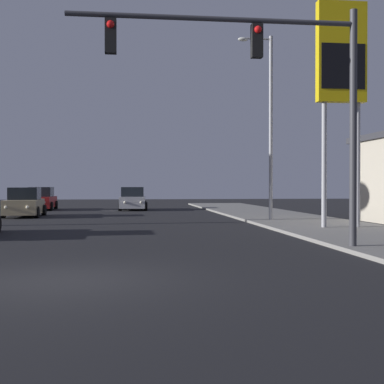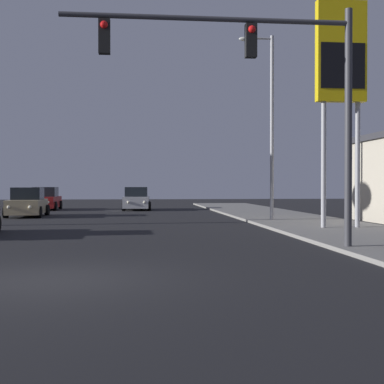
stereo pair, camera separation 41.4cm
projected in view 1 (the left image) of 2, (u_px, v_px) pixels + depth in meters
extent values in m
plane|color=black|center=(61.00, 280.00, 10.03)|extent=(120.00, 120.00, 0.00)
cube|color=gray|center=(338.00, 229.00, 21.11)|extent=(5.00, 60.00, 0.12)
cube|color=tan|center=(24.00, 207.00, 30.58)|extent=(1.95, 4.26, 0.80)
cube|color=black|center=(25.00, 194.00, 30.72)|extent=(1.67, 2.06, 0.70)
cylinder|color=black|center=(3.00, 212.00, 29.18)|extent=(0.24, 0.64, 0.64)
cylinder|color=black|center=(37.00, 212.00, 29.40)|extent=(0.24, 0.64, 0.64)
cylinder|color=black|center=(13.00, 210.00, 31.77)|extent=(0.24, 0.64, 0.64)
cylinder|color=black|center=(44.00, 210.00, 31.98)|extent=(0.24, 0.64, 0.64)
sphere|color=#F2EACC|center=(6.00, 207.00, 28.41)|extent=(0.18, 0.18, 0.18)
sphere|color=#F2EACC|center=(27.00, 207.00, 28.54)|extent=(0.18, 0.18, 0.18)
cube|color=#B7B7BC|center=(133.00, 202.00, 39.07)|extent=(1.96, 4.27, 0.80)
cube|color=black|center=(133.00, 192.00, 39.21)|extent=(1.68, 2.06, 0.70)
cylinder|color=black|center=(120.00, 206.00, 37.67)|extent=(0.24, 0.64, 0.64)
cylinder|color=black|center=(146.00, 206.00, 37.88)|extent=(0.24, 0.64, 0.64)
cylinder|color=black|center=(121.00, 205.00, 40.25)|extent=(0.24, 0.64, 0.64)
cylinder|color=black|center=(144.00, 205.00, 40.47)|extent=(0.24, 0.64, 0.64)
sphere|color=#F2EACC|center=(125.00, 202.00, 36.89)|extent=(0.18, 0.18, 0.18)
sphere|color=#F2EACC|center=(141.00, 202.00, 37.03)|extent=(0.18, 0.18, 0.18)
cube|color=maroon|center=(41.00, 202.00, 39.11)|extent=(1.80, 4.20, 0.80)
cube|color=black|center=(41.00, 192.00, 39.25)|extent=(1.60, 2.00, 0.70)
cylinder|color=black|center=(25.00, 206.00, 37.71)|extent=(0.24, 0.64, 0.64)
cylinder|color=black|center=(51.00, 206.00, 37.93)|extent=(0.24, 0.64, 0.64)
cylinder|color=black|center=(31.00, 205.00, 40.30)|extent=(0.24, 0.64, 0.64)
cylinder|color=black|center=(56.00, 205.00, 40.51)|extent=(0.24, 0.64, 0.64)
sphere|color=#F2EACC|center=(28.00, 202.00, 36.94)|extent=(0.18, 0.18, 0.18)
sphere|color=#F2EACC|center=(44.00, 202.00, 37.07)|extent=(0.18, 0.18, 0.18)
cylinder|color=#38383D|center=(353.00, 128.00, 14.69)|extent=(0.20, 0.20, 6.50)
cylinder|color=#38383D|center=(214.00, 19.00, 14.19)|extent=(7.77, 0.14, 0.14)
cube|color=black|center=(257.00, 41.00, 14.34)|extent=(0.30, 0.24, 0.90)
sphere|color=red|center=(258.00, 29.00, 14.19)|extent=(0.20, 0.20, 0.20)
cube|color=black|center=(111.00, 36.00, 13.87)|extent=(0.30, 0.24, 0.90)
sphere|color=red|center=(110.00, 24.00, 13.72)|extent=(0.20, 0.20, 0.20)
cylinder|color=#99999E|center=(271.00, 128.00, 26.22)|extent=(0.18, 0.18, 9.00)
cylinder|color=#99999E|center=(257.00, 39.00, 26.08)|extent=(1.40, 0.10, 0.10)
ellipsoid|color=silver|center=(243.00, 39.00, 26.00)|extent=(0.50, 0.24, 0.20)
cylinder|color=#99999E|center=(324.00, 165.00, 21.29)|extent=(0.20, 0.20, 5.00)
cylinder|color=#99999E|center=(358.00, 165.00, 21.46)|extent=(0.20, 0.20, 5.00)
cube|color=yellow|center=(341.00, 52.00, 21.32)|extent=(2.00, 0.40, 4.00)
cube|color=black|center=(343.00, 66.00, 21.12)|extent=(1.80, 0.03, 1.80)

